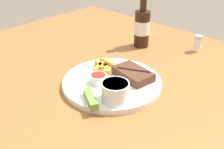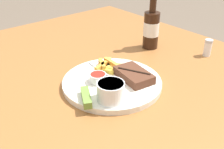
{
  "view_description": "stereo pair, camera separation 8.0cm",
  "coord_description": "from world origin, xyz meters",
  "px_view_note": "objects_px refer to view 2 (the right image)",
  "views": [
    {
      "loc": [
        0.47,
        -0.51,
        1.21
      ],
      "look_at": [
        0.0,
        0.0,
        0.81
      ],
      "focal_mm": 42.0,
      "sensor_mm": 36.0,
      "label": 1
    },
    {
      "loc": [
        0.53,
        -0.45,
        1.21
      ],
      "look_at": [
        0.0,
        0.0,
        0.81
      ],
      "focal_mm": 42.0,
      "sensor_mm": 36.0,
      "label": 2
    }
  ],
  "objects_px": {
    "steak_portion": "(134,75)",
    "beer_bottle": "(151,28)",
    "dinner_plate": "(112,83)",
    "pickle_spear": "(86,97)",
    "salt_shaker": "(208,48)",
    "coleslaw_cup": "(111,91)",
    "dipping_sauce_cup": "(98,78)",
    "fork_utensil": "(99,69)"
  },
  "relations": [
    {
      "from": "dinner_plate",
      "to": "dipping_sauce_cup",
      "type": "bearing_deg",
      "value": -117.64
    },
    {
      "from": "steak_portion",
      "to": "salt_shaker",
      "type": "bearing_deg",
      "value": 84.62
    },
    {
      "from": "steak_portion",
      "to": "beer_bottle",
      "type": "bearing_deg",
      "value": 122.61
    },
    {
      "from": "steak_portion",
      "to": "pickle_spear",
      "type": "distance_m",
      "value": 0.18
    },
    {
      "from": "pickle_spear",
      "to": "fork_utensil",
      "type": "height_order",
      "value": "pickle_spear"
    },
    {
      "from": "pickle_spear",
      "to": "beer_bottle",
      "type": "distance_m",
      "value": 0.46
    },
    {
      "from": "coleslaw_cup",
      "to": "pickle_spear",
      "type": "relative_size",
      "value": 0.89
    },
    {
      "from": "dinner_plate",
      "to": "steak_portion",
      "type": "height_order",
      "value": "steak_portion"
    },
    {
      "from": "dinner_plate",
      "to": "pickle_spear",
      "type": "distance_m",
      "value": 0.13
    },
    {
      "from": "dinner_plate",
      "to": "pickle_spear",
      "type": "bearing_deg",
      "value": -73.55
    },
    {
      "from": "coleslaw_cup",
      "to": "beer_bottle",
      "type": "relative_size",
      "value": 0.33
    },
    {
      "from": "fork_utensil",
      "to": "beer_bottle",
      "type": "relative_size",
      "value": 0.57
    },
    {
      "from": "steak_portion",
      "to": "coleslaw_cup",
      "type": "distance_m",
      "value": 0.13
    },
    {
      "from": "coleslaw_cup",
      "to": "salt_shaker",
      "type": "relative_size",
      "value": 1.17
    },
    {
      "from": "pickle_spear",
      "to": "beer_bottle",
      "type": "height_order",
      "value": "beer_bottle"
    },
    {
      "from": "fork_utensil",
      "to": "pickle_spear",
      "type": "bearing_deg",
      "value": -41.54
    },
    {
      "from": "dinner_plate",
      "to": "salt_shaker",
      "type": "distance_m",
      "value": 0.42
    },
    {
      "from": "beer_bottle",
      "to": "pickle_spear",
      "type": "bearing_deg",
      "value": -69.66
    },
    {
      "from": "steak_portion",
      "to": "beer_bottle",
      "type": "xyz_separation_m",
      "value": [
        -0.16,
        0.25,
        0.05
      ]
    },
    {
      "from": "beer_bottle",
      "to": "dipping_sauce_cup",
      "type": "bearing_deg",
      "value": -73.45
    },
    {
      "from": "dipping_sauce_cup",
      "to": "dinner_plate",
      "type": "bearing_deg",
      "value": 62.36
    },
    {
      "from": "steak_portion",
      "to": "coleslaw_cup",
      "type": "bearing_deg",
      "value": -72.07
    },
    {
      "from": "dinner_plate",
      "to": "fork_utensil",
      "type": "distance_m",
      "value": 0.08
    },
    {
      "from": "coleslaw_cup",
      "to": "dipping_sauce_cup",
      "type": "xyz_separation_m",
      "value": [
        -0.1,
        0.03,
        -0.02
      ]
    },
    {
      "from": "dipping_sauce_cup",
      "to": "pickle_spear",
      "type": "distance_m",
      "value": 0.1
    },
    {
      "from": "dipping_sauce_cup",
      "to": "pickle_spear",
      "type": "height_order",
      "value": "dipping_sauce_cup"
    },
    {
      "from": "fork_utensil",
      "to": "coleslaw_cup",
      "type": "bearing_deg",
      "value": -19.72
    },
    {
      "from": "dinner_plate",
      "to": "fork_utensil",
      "type": "relative_size",
      "value": 2.28
    },
    {
      "from": "steak_portion",
      "to": "fork_utensil",
      "type": "height_order",
      "value": "steak_portion"
    },
    {
      "from": "coleslaw_cup",
      "to": "salt_shaker",
      "type": "xyz_separation_m",
      "value": [
        -0.01,
        0.48,
        -0.02
      ]
    },
    {
      "from": "salt_shaker",
      "to": "steak_portion",
      "type": "bearing_deg",
      "value": -95.38
    },
    {
      "from": "salt_shaker",
      "to": "dipping_sauce_cup",
      "type": "bearing_deg",
      "value": -101.35
    },
    {
      "from": "dinner_plate",
      "to": "beer_bottle",
      "type": "relative_size",
      "value": 1.31
    },
    {
      "from": "beer_bottle",
      "to": "coleslaw_cup",
      "type": "bearing_deg",
      "value": -61.93
    },
    {
      "from": "dipping_sauce_cup",
      "to": "coleslaw_cup",
      "type": "bearing_deg",
      "value": -17.79
    },
    {
      "from": "steak_portion",
      "to": "fork_utensil",
      "type": "distance_m",
      "value": 0.13
    },
    {
      "from": "pickle_spear",
      "to": "salt_shaker",
      "type": "relative_size",
      "value": 1.31
    },
    {
      "from": "steak_portion",
      "to": "dipping_sauce_cup",
      "type": "xyz_separation_m",
      "value": [
        -0.06,
        -0.1,
        0.0
      ]
    },
    {
      "from": "dipping_sauce_cup",
      "to": "salt_shaker",
      "type": "distance_m",
      "value": 0.46
    },
    {
      "from": "coleslaw_cup",
      "to": "salt_shaker",
      "type": "bearing_deg",
      "value": 90.89
    },
    {
      "from": "salt_shaker",
      "to": "pickle_spear",
      "type": "bearing_deg",
      "value": -93.65
    },
    {
      "from": "coleslaw_cup",
      "to": "pickle_spear",
      "type": "height_order",
      "value": "coleslaw_cup"
    }
  ]
}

